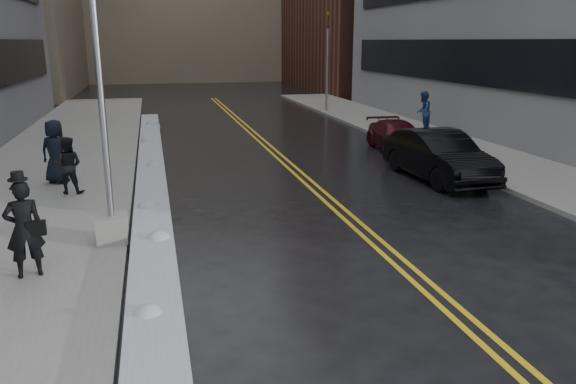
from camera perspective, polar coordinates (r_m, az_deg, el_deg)
ground at (r=11.42m, az=-0.96°, el=-7.77°), size 160.00×160.00×0.00m
sidewalk_west at (r=21.03m, az=-22.74°, el=1.95°), size 5.50×50.00×0.15m
sidewalk_east at (r=24.10m, az=17.39°, el=3.99°), size 4.00×50.00×0.15m
lane_line_left at (r=21.27m, az=-0.68°, el=3.08°), size 0.12×50.00×0.01m
lane_line_right at (r=21.33m, az=0.11°, el=3.12°), size 0.12×50.00×0.01m
snow_ridge at (r=18.77m, az=-13.71°, el=1.53°), size 0.90×30.00×0.34m
lamppost at (r=12.46m, az=-18.17°, el=5.56°), size 0.65×0.65×7.62m
fire_hydrant at (r=23.53m, az=15.38°, el=5.06°), size 0.26×0.26×0.73m
traffic_signal at (r=35.95m, az=4.01°, el=13.43°), size 0.16×0.20×6.00m
pedestrian_fedora at (r=11.47m, az=-25.24°, el=-3.43°), size 0.77×0.61×1.86m
pedestrian_b at (r=17.36m, az=-21.45°, el=2.54°), size 0.92×0.78×1.65m
pedestrian_c at (r=18.77m, az=-22.52°, el=3.82°), size 1.12×0.91×1.97m
pedestrian_east at (r=28.39m, az=13.56°, el=7.98°), size 1.18×1.17×1.93m
car_black at (r=19.02m, az=15.02°, el=3.59°), size 1.94×4.98×1.62m
car_maroon at (r=23.69m, az=11.08°, el=5.55°), size 2.04×4.36×1.23m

